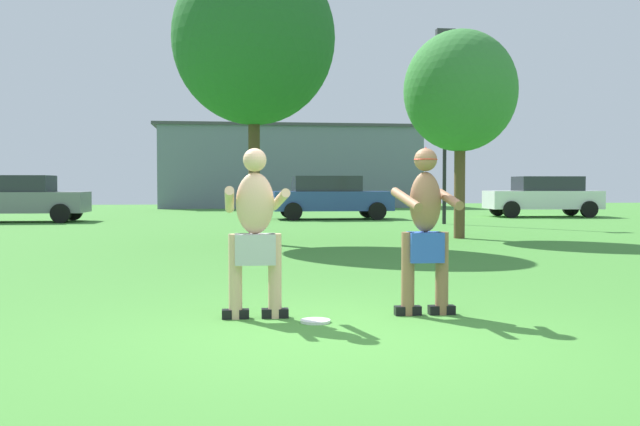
{
  "coord_description": "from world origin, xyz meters",
  "views": [
    {
      "loc": [
        -1.01,
        -6.13,
        1.3
      ],
      "look_at": [
        0.16,
        2.4,
        0.96
      ],
      "focal_mm": 40.97,
      "sensor_mm": 36.0,
      "label": 1
    }
  ],
  "objects_px": {
    "frisbee": "(315,321)",
    "tree_right_field": "(460,91)",
    "player_in_gray": "(255,229)",
    "tree_left_field": "(254,39)",
    "car_gray_mid_lot": "(19,198)",
    "player_with_cap": "(425,224)",
    "car_blue_near_post": "(330,197)",
    "lamp_post": "(445,106)",
    "car_white_far_end": "(544,196)"
  },
  "relations": [
    {
      "from": "player_with_cap",
      "to": "car_white_far_end",
      "type": "bearing_deg",
      "value": 62.29
    },
    {
      "from": "frisbee",
      "to": "tree_right_field",
      "type": "height_order",
      "value": "tree_right_field"
    },
    {
      "from": "car_blue_near_post",
      "to": "car_gray_mid_lot",
      "type": "height_order",
      "value": "same"
    },
    {
      "from": "car_gray_mid_lot",
      "to": "lamp_post",
      "type": "distance_m",
      "value": 14.56
    },
    {
      "from": "player_in_gray",
      "to": "car_blue_near_post",
      "type": "relative_size",
      "value": 0.38
    },
    {
      "from": "player_in_gray",
      "to": "tree_right_field",
      "type": "bearing_deg",
      "value": 61.21
    },
    {
      "from": "player_with_cap",
      "to": "frisbee",
      "type": "height_order",
      "value": "player_with_cap"
    },
    {
      "from": "player_in_gray",
      "to": "tree_left_field",
      "type": "xyz_separation_m",
      "value": [
        0.41,
        8.93,
        3.57
      ]
    },
    {
      "from": "frisbee",
      "to": "lamp_post",
      "type": "height_order",
      "value": "lamp_post"
    },
    {
      "from": "player_in_gray",
      "to": "car_gray_mid_lot",
      "type": "height_order",
      "value": "player_in_gray"
    },
    {
      "from": "car_gray_mid_lot",
      "to": "car_blue_near_post",
      "type": "bearing_deg",
      "value": 2.6
    },
    {
      "from": "player_with_cap",
      "to": "player_in_gray",
      "type": "relative_size",
      "value": 1.01
    },
    {
      "from": "lamp_post",
      "to": "tree_left_field",
      "type": "xyz_separation_m",
      "value": [
        -6.42,
        -6.73,
        0.66
      ]
    },
    {
      "from": "tree_right_field",
      "to": "player_in_gray",
      "type": "bearing_deg",
      "value": -118.79
    },
    {
      "from": "player_with_cap",
      "to": "frisbee",
      "type": "xyz_separation_m",
      "value": [
        -1.13,
        -0.24,
        -0.89
      ]
    },
    {
      "from": "frisbee",
      "to": "tree_right_field",
      "type": "bearing_deg",
      "value": 64.44
    },
    {
      "from": "player_with_cap",
      "to": "tree_right_field",
      "type": "xyz_separation_m",
      "value": [
        3.64,
        9.74,
        2.57
      ]
    },
    {
      "from": "player_in_gray",
      "to": "tree_right_field",
      "type": "height_order",
      "value": "tree_right_field"
    },
    {
      "from": "player_in_gray",
      "to": "tree_right_field",
      "type": "xyz_separation_m",
      "value": [
        5.32,
        9.68,
        2.61
      ]
    },
    {
      "from": "car_blue_near_post",
      "to": "car_white_far_end",
      "type": "relative_size",
      "value": 0.97
    },
    {
      "from": "car_gray_mid_lot",
      "to": "player_in_gray",
      "type": "bearing_deg",
      "value": -69.44
    },
    {
      "from": "car_gray_mid_lot",
      "to": "tree_left_field",
      "type": "xyz_separation_m",
      "value": [
        7.48,
        -9.9,
        3.62
      ]
    },
    {
      "from": "car_blue_near_post",
      "to": "tree_right_field",
      "type": "distance_m",
      "value": 10.13
    },
    {
      "from": "car_white_far_end",
      "to": "tree_left_field",
      "type": "bearing_deg",
      "value": -136.69
    },
    {
      "from": "player_in_gray",
      "to": "tree_left_field",
      "type": "height_order",
      "value": "tree_left_field"
    },
    {
      "from": "car_blue_near_post",
      "to": "player_with_cap",
      "type": "bearing_deg",
      "value": -95.9
    },
    {
      "from": "car_blue_near_post",
      "to": "car_gray_mid_lot",
      "type": "relative_size",
      "value": 0.99
    },
    {
      "from": "player_with_cap",
      "to": "tree_right_field",
      "type": "relative_size",
      "value": 0.34
    },
    {
      "from": "tree_left_field",
      "to": "player_with_cap",
      "type": "bearing_deg",
      "value": -81.99
    },
    {
      "from": "player_with_cap",
      "to": "lamp_post",
      "type": "relative_size",
      "value": 0.27
    },
    {
      "from": "frisbee",
      "to": "car_gray_mid_lot",
      "type": "bearing_deg",
      "value": 111.7
    },
    {
      "from": "lamp_post",
      "to": "tree_right_field",
      "type": "bearing_deg",
      "value": -104.21
    },
    {
      "from": "tree_right_field",
      "to": "car_gray_mid_lot",
      "type": "bearing_deg",
      "value": 143.54
    },
    {
      "from": "car_blue_near_post",
      "to": "tree_right_field",
      "type": "xyz_separation_m",
      "value": [
        1.64,
        -9.64,
        2.66
      ]
    },
    {
      "from": "player_in_gray",
      "to": "lamp_post",
      "type": "height_order",
      "value": "lamp_post"
    },
    {
      "from": "player_in_gray",
      "to": "car_white_far_end",
      "type": "xyz_separation_m",
      "value": [
        12.27,
        20.1,
        -0.04
      ]
    },
    {
      "from": "player_with_cap",
      "to": "tree_left_field",
      "type": "bearing_deg",
      "value": 98.01
    },
    {
      "from": "player_with_cap",
      "to": "tree_left_field",
      "type": "xyz_separation_m",
      "value": [
        -1.26,
        8.99,
        3.53
      ]
    },
    {
      "from": "car_blue_near_post",
      "to": "car_gray_mid_lot",
      "type": "distance_m",
      "value": 10.75
    },
    {
      "from": "frisbee",
      "to": "player_in_gray",
      "type": "bearing_deg",
      "value": 151.58
    },
    {
      "from": "tree_left_field",
      "to": "lamp_post",
      "type": "bearing_deg",
      "value": 46.34
    },
    {
      "from": "player_in_gray",
      "to": "lamp_post",
      "type": "xyz_separation_m",
      "value": [
        6.83,
        15.66,
        2.91
      ]
    },
    {
      "from": "tree_left_field",
      "to": "car_gray_mid_lot",
      "type": "bearing_deg",
      "value": 127.06
    },
    {
      "from": "frisbee",
      "to": "car_white_far_end",
      "type": "bearing_deg",
      "value": 60.13
    },
    {
      "from": "player_with_cap",
      "to": "lamp_post",
      "type": "bearing_deg",
      "value": 71.84
    },
    {
      "from": "car_gray_mid_lot",
      "to": "car_white_far_end",
      "type": "bearing_deg",
      "value": 3.76
    },
    {
      "from": "car_blue_near_post",
      "to": "player_in_gray",
      "type": "bearing_deg",
      "value": -100.79
    },
    {
      "from": "car_gray_mid_lot",
      "to": "lamp_post",
      "type": "xyz_separation_m",
      "value": [
        13.9,
        -3.18,
        2.95
      ]
    },
    {
      "from": "car_gray_mid_lot",
      "to": "player_with_cap",
      "type": "bearing_deg",
      "value": -65.16
    },
    {
      "from": "player_in_gray",
      "to": "lamp_post",
      "type": "distance_m",
      "value": 17.33
    }
  ]
}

